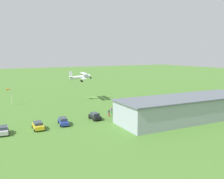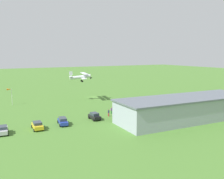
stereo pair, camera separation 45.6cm
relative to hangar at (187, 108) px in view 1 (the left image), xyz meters
name	(u,v)px [view 1 (the left image)]	position (x,y,z in m)	size (l,w,h in m)	color
ground_plane	(95,97)	(5.96, -38.79, -2.77)	(400.00, 400.00, 0.00)	#47752D
hangar	(187,108)	(0.00, 0.00, 0.00)	(35.47, 12.60, 5.52)	#99A3AD
biplane	(81,77)	(12.59, -35.67, 5.26)	(8.00, 9.36, 3.72)	silver
car_black	(95,116)	(19.34, -10.55, -1.90)	(1.93, 3.97, 1.70)	black
car_blue	(63,121)	(27.39, -9.99, -1.93)	(2.48, 4.90, 1.63)	#23389E
car_yellow	(38,125)	(33.13, -9.17, -1.92)	(2.21, 4.32, 1.62)	gold
car_silver	(3,130)	(39.83, -9.21, -1.91)	(2.34, 4.22, 1.65)	#B7B7BC
person_watching_takeoff	(204,103)	(-16.43, -9.05, -1.97)	(0.39, 0.39, 1.61)	#33723F
person_walking_on_apron	(196,102)	(-15.69, -11.51, -1.99)	(0.48, 0.48, 1.57)	#B23333
person_beside_truck	(112,111)	(12.88, -13.88, -1.92)	(0.38, 0.38, 1.69)	#33723F
person_near_hangar_door	(206,102)	(-18.38, -9.91, -1.96)	(0.52, 0.52, 1.62)	#B23333
person_at_fence_line	(109,113)	(14.85, -11.74, -1.87)	(0.49, 0.49, 1.79)	#B23333
windsock	(9,90)	(34.90, -38.62, 1.83)	(1.43, 0.72, 5.22)	silver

